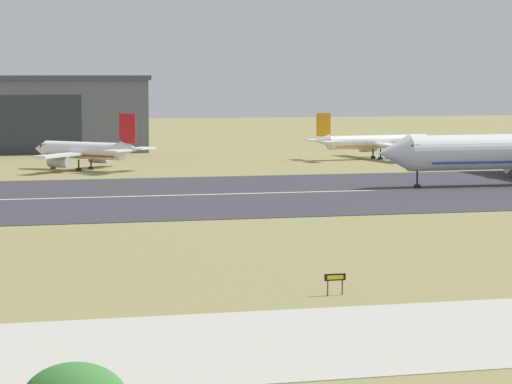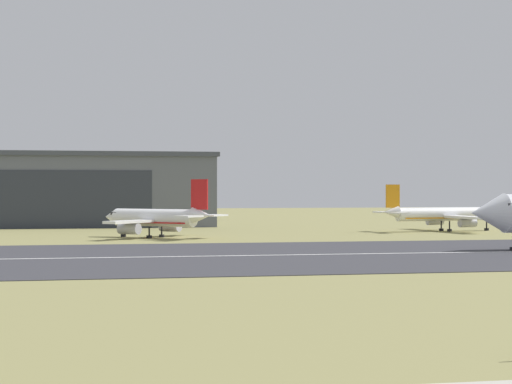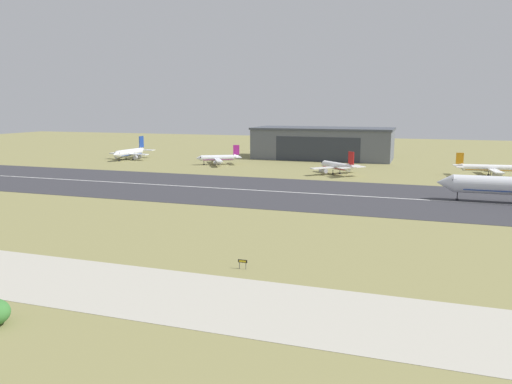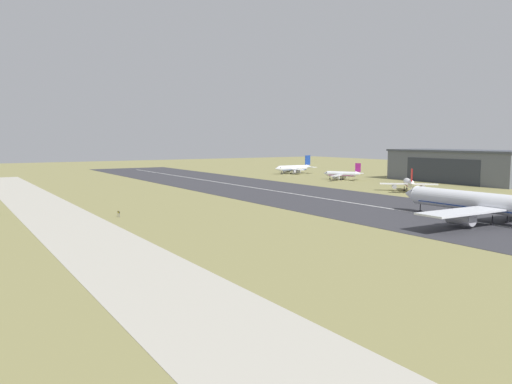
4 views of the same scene
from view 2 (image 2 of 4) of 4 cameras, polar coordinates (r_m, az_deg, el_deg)
ground_plane at (r=59.10m, az=-11.47°, el=-7.16°), size 612.66×612.66×0.00m
runway_strip at (r=108.91m, az=-11.82°, el=-3.75°), size 372.66×50.69×0.06m
runway_centreline at (r=108.91m, az=-11.82°, el=-3.73°), size 335.40×0.70×0.01m
hangar_building at (r=202.56m, az=-11.70°, el=0.15°), size 63.97×27.34×14.55m
airplane_parked_west at (r=177.15m, az=10.72°, el=-1.28°), size 23.99×23.07×8.17m
airplane_parked_east at (r=152.02m, az=-5.73°, el=-1.51°), size 19.14×19.37×8.87m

